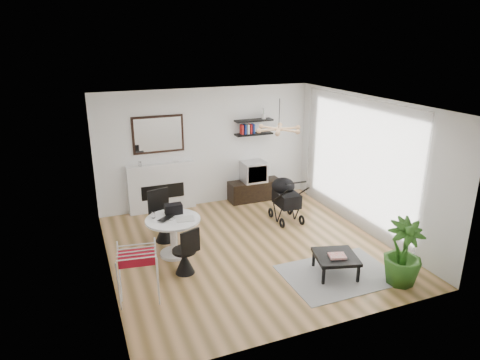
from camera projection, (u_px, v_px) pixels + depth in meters
name	position (u px, v px, depth m)	size (l,w,h in m)	color
floor	(249.00, 248.00, 8.00)	(5.00, 5.00, 0.00)	brown
ceiling	(250.00, 103.00, 7.14)	(5.00, 5.00, 0.00)	white
wall_back	(207.00, 147.00, 9.77)	(5.00, 5.00, 0.00)	white
wall_left	(103.00, 199.00, 6.69)	(5.00, 5.00, 0.00)	white
wall_right	(366.00, 165.00, 8.45)	(5.00, 5.00, 0.00)	white
sheer_curtain	(356.00, 163.00, 8.59)	(0.04, 3.60, 2.60)	white
fireplace	(162.00, 182.00, 9.52)	(1.50, 0.17, 2.16)	white
shelf_lower	(254.00, 134.00, 9.96)	(0.90, 0.25, 0.04)	black
shelf_upper	(254.00, 120.00, 9.86)	(0.90, 0.25, 0.04)	black
pendant_lamp	(279.00, 129.00, 7.82)	(0.90, 0.90, 0.10)	tan
tv_console	(255.00, 190.00, 10.31)	(1.26, 0.44, 0.47)	black
crt_tv	(254.00, 171.00, 10.14)	(0.55, 0.48, 0.48)	silver
dining_table	(174.00, 231.00, 7.61)	(0.97, 0.97, 0.71)	white
laptop	(169.00, 219.00, 7.49)	(0.36, 0.23, 0.03)	black
black_bag	(174.00, 209.00, 7.72)	(0.31, 0.18, 0.18)	black
newspaper	(185.00, 219.00, 7.51)	(0.32, 0.26, 0.01)	white
drinking_glass	(153.00, 215.00, 7.55)	(0.07, 0.07, 0.11)	white
chair_far	(164.00, 225.00, 8.22)	(0.51, 0.52, 1.00)	black
chair_near	(185.00, 259.00, 7.08)	(0.44, 0.45, 0.84)	black
drying_rack	(138.00, 276.00, 6.21)	(0.66, 0.62, 0.88)	white
stroller	(285.00, 201.00, 9.12)	(0.54, 0.85, 1.01)	black
rug	(338.00, 274.00, 7.11)	(1.80, 1.30, 0.01)	gray
coffee_table	(336.00, 257.00, 7.02)	(0.82, 0.82, 0.34)	black
magazines	(337.00, 256.00, 6.95)	(0.27, 0.21, 0.04)	#D63C35
potted_plant	(403.00, 253.00, 6.71)	(0.60, 0.60, 1.08)	#295B1A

